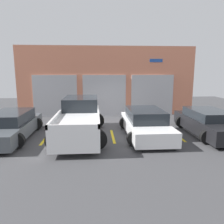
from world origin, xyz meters
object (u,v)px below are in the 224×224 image
(sedan_side, at_px, (208,123))
(van_right, at_px, (11,126))
(sedan_white, at_px, (145,123))
(pickup_truck, at_px, (80,119))

(sedan_side, bearing_deg, van_right, 179.97)
(sedan_white, height_order, sedan_side, sedan_white)
(sedan_side, distance_m, van_right, 9.47)
(sedan_white, xyz_separation_m, van_right, (-6.32, -0.00, -0.01))
(pickup_truck, relative_size, sedan_side, 1.18)
(sedan_white, bearing_deg, pickup_truck, 174.90)
(sedan_white, height_order, van_right, sedan_white)
(sedan_white, bearing_deg, sedan_side, -0.13)
(sedan_side, xyz_separation_m, van_right, (-9.47, 0.00, 0.01))
(sedan_white, xyz_separation_m, sedan_side, (3.16, -0.01, -0.02))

